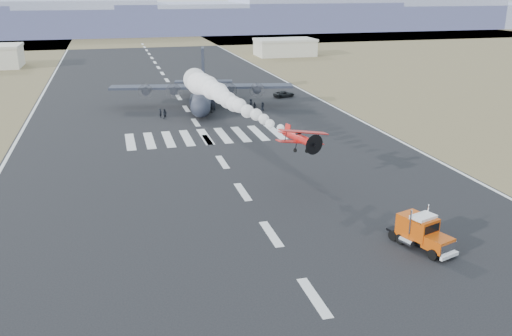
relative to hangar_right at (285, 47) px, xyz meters
name	(u,v)px	position (x,y,z in m)	size (l,w,h in m)	color
ground	(314,297)	(-46.00, -150.00, -3.01)	(500.00, 500.00, 0.00)	black
scrub_far	(139,39)	(-46.00, 80.00, -3.01)	(500.00, 80.00, 0.00)	olive
runway_markings	(196,122)	(-46.00, -90.00, -3.00)	(60.00, 260.00, 0.01)	silver
ridge_seg_d	(134,21)	(-46.00, 110.00, 3.49)	(150.00, 50.00, 13.00)	#8A91AF
ridge_seg_e	(256,17)	(19.00, 110.00, 4.49)	(150.00, 50.00, 15.00)	#8A91AF
ridge_seg_f	(366,13)	(84.00, 110.00, 5.49)	(150.00, 50.00, 17.00)	#8A91AF
ridge_seg_g	(464,16)	(149.00, 110.00, 3.49)	(150.00, 50.00, 13.00)	#8A91AF
hangar_right	(285,47)	(0.00, 0.00, 0.00)	(20.50, 12.50, 5.90)	#B4B1A0
semi_truck	(421,231)	(-33.24, -144.38, -1.40)	(4.25, 7.44, 3.28)	black
aerobatic_biplane	(300,138)	(-39.03, -126.41, 3.29)	(6.79, 6.22, 3.21)	red
smoke_trail	(208,88)	(-44.00, -92.77, 3.61)	(8.31, 41.63, 4.28)	white
transport_aircraft	(202,92)	(-42.16, -75.24, -0.27)	(36.75, 30.09, 10.64)	#1F242F
support_vehicle	(284,94)	(-23.26, -71.45, -2.34)	(2.22, 4.82, 1.34)	black
crew_a	(214,108)	(-41.05, -82.29, -2.18)	(0.60, 0.50, 1.65)	black
crew_b	(198,108)	(-44.20, -82.27, -2.09)	(0.89, 0.55, 1.84)	black
crew_c	(251,103)	(-33.16, -80.16, -2.14)	(1.12, 0.52, 1.73)	black
crew_d	(255,106)	(-33.19, -83.34, -2.15)	(1.00, 0.51, 1.71)	black
crew_e	(263,106)	(-31.58, -83.40, -2.19)	(0.80, 0.49, 1.64)	black
crew_f	(212,108)	(-41.63, -82.56, -2.11)	(1.67, 0.54, 1.80)	black
crew_g	(161,113)	(-51.72, -84.60, -2.13)	(0.64, 0.53, 1.76)	black
crew_h	(165,114)	(-51.05, -85.72, -2.07)	(0.91, 0.56, 1.87)	black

